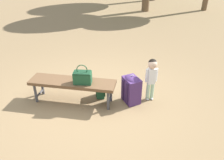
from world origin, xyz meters
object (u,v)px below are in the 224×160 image
park_bench (72,84)px  backpack_small (100,89)px  handbag (82,77)px  child_standing (152,73)px  backpack_large (131,88)px

park_bench → backpack_small: park_bench is taller
handbag → child_standing: bearing=10.0°
handbag → child_standing: 1.27m
backpack_large → backpack_small: (-0.60, 0.13, -0.12)m
handbag → backpack_small: (0.29, 0.25, -0.40)m
backpack_small → child_standing: bearing=-2.0°
handbag → park_bench: bearing=163.8°
handbag → backpack_large: bearing=8.0°
park_bench → backpack_large: bearing=3.3°
park_bench → child_standing: child_standing is taller
backpack_large → backpack_small: size_ratio=1.66×
park_bench → backpack_small: bearing=21.2°
child_standing → backpack_large: 0.47m
handbag → backpack_large: size_ratio=0.63×
handbag → backpack_large: 0.94m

